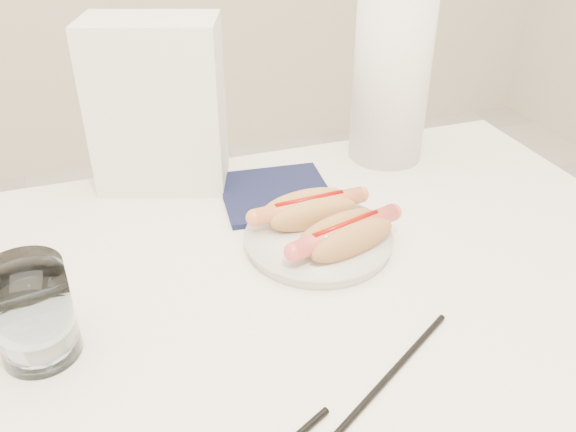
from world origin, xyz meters
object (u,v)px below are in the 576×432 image
object	(u,v)px
table	(246,351)
hotdog_left	(309,210)
napkin_box	(158,106)
paper_towel_roll	(391,78)
water_glass	(33,313)
hotdog_right	(345,236)
plate	(318,241)

from	to	relation	value
table	hotdog_left	xyz separation A→B (m)	(0.13, 0.14, 0.10)
hotdog_left	napkin_box	world-z (taller)	napkin_box
hotdog_left	paper_towel_roll	distance (m)	0.30
water_glass	napkin_box	size ratio (longest dim) A/B	0.43
paper_towel_roll	water_glass	bearing A→B (deg)	-150.89
hotdog_right	water_glass	xyz separation A→B (m)	(-0.37, -0.05, 0.02)
napkin_box	paper_towel_roll	xyz separation A→B (m)	(0.38, -0.03, 0.01)
table	napkin_box	bearing A→B (deg)	95.28
table	napkin_box	xyz separation A→B (m)	(-0.03, 0.35, 0.19)
hotdog_right	napkin_box	xyz separation A→B (m)	(-0.19, 0.29, 0.09)
table	hotdog_left	size ratio (longest dim) A/B	7.49
napkin_box	water_glass	bearing A→B (deg)	-99.82
plate	water_glass	world-z (taller)	water_glass
table	water_glass	distance (m)	0.25
napkin_box	plate	bearing A→B (deg)	-37.86
table	hotdog_right	distance (m)	0.19
plate	hotdog_left	world-z (taller)	hotdog_left
hotdog_left	paper_towel_roll	bearing A→B (deg)	37.80
water_glass	napkin_box	xyz separation A→B (m)	(0.19, 0.34, 0.07)
plate	hotdog_left	bearing A→B (deg)	89.61
hotdog_left	napkin_box	distance (m)	0.29
plate	water_glass	size ratio (longest dim) A/B	1.71
plate	paper_towel_roll	size ratio (longest dim) A/B	0.69
hotdog_right	hotdog_left	bearing A→B (deg)	90.41
paper_towel_roll	hotdog_left	bearing A→B (deg)	-138.63
plate	napkin_box	size ratio (longest dim) A/B	0.74
table	hotdog_right	size ratio (longest dim) A/B	7.37
plate	table	bearing A→B (deg)	-142.89
water_glass	plate	bearing A→B (deg)	14.46
napkin_box	paper_towel_roll	size ratio (longest dim) A/B	0.92
hotdog_left	water_glass	bearing A→B (deg)	-163.66
plate	paper_towel_roll	distance (m)	0.33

